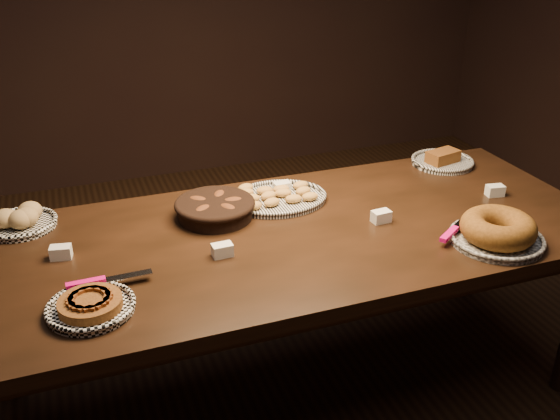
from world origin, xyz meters
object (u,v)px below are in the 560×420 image
object	(u,v)px
buffet_table	(291,249)
madeleine_platter	(277,197)
apple_tart_plate	(91,305)
bundt_cake_plate	(497,231)

from	to	relation	value
buffet_table	madeleine_platter	world-z (taller)	madeleine_platter
madeleine_platter	apple_tart_plate	bearing A→B (deg)	-167.30
madeleine_platter	bundt_cake_plate	world-z (taller)	bundt_cake_plate
buffet_table	apple_tart_plate	bearing A→B (deg)	-160.34
buffet_table	apple_tart_plate	distance (m)	0.79
bundt_cake_plate	buffet_table	bearing A→B (deg)	129.07
apple_tart_plate	bundt_cake_plate	size ratio (longest dim) A/B	0.86
madeleine_platter	buffet_table	bearing A→B (deg)	-120.18
buffet_table	bundt_cake_plate	size ratio (longest dim) A/B	6.16
buffet_table	madeleine_platter	distance (m)	0.28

